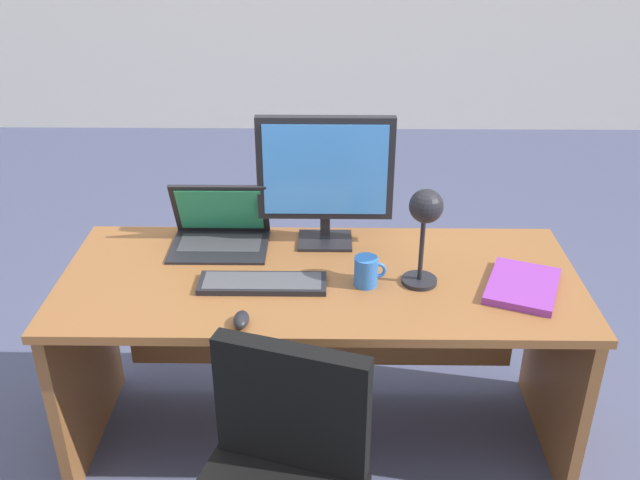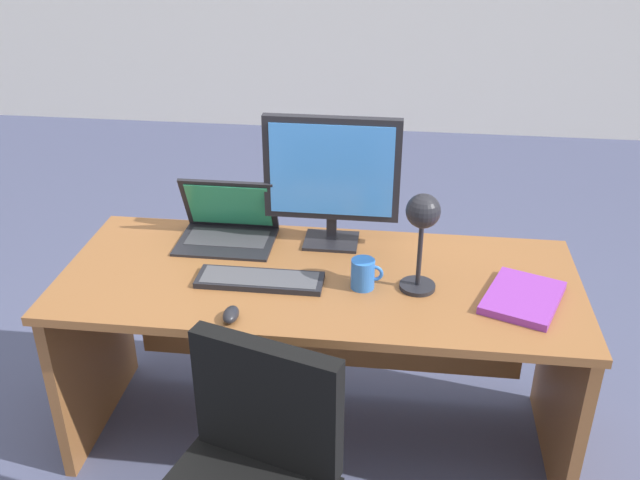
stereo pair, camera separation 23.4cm
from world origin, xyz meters
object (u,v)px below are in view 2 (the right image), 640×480
at_px(mouse, 231,315).
at_px(monitor, 332,173).
at_px(desk_lamp, 422,223).
at_px(laptop, 228,220).
at_px(desk, 321,319).
at_px(keyboard, 260,280).
at_px(book, 523,298).
at_px(coffee_mug, 363,274).

bearing_deg(mouse, monitor, 65.18).
distance_m(mouse, desk_lamp, 0.66).
xyz_separation_m(laptop, mouse, (0.14, -0.54, -0.05)).
distance_m(desk, keyboard, 0.32).
distance_m(keyboard, book, 0.87).
distance_m(keyboard, mouse, 0.23).
xyz_separation_m(book, coffee_mug, (-0.52, 0.02, 0.04)).
relative_size(monitor, mouse, 5.65).
height_order(desk, monitor, monitor).
distance_m(keyboard, desk_lamp, 0.58).
height_order(laptop, coffee_mug, laptop).
height_order(monitor, desk_lamp, monitor).
relative_size(desk, book, 5.10).
bearing_deg(mouse, book, 13.61).
bearing_deg(desk, keyboard, -147.46).
bearing_deg(keyboard, laptop, 120.14).
xyz_separation_m(mouse, coffee_mug, (0.39, 0.24, 0.03)).
bearing_deg(laptop, book, -17.08).
bearing_deg(desk, coffee_mug, -35.02).
relative_size(book, coffee_mug, 3.24).
distance_m(monitor, mouse, 0.66).
distance_m(mouse, coffee_mug, 0.46).
relative_size(laptop, mouse, 4.10).
bearing_deg(keyboard, desk_lamp, 0.47).
bearing_deg(book, mouse, -166.39).
bearing_deg(laptop, mouse, -75.89).
distance_m(desk, laptop, 0.51).
bearing_deg(desk, mouse, -123.90).
bearing_deg(desk, book, -11.01).
height_order(desk, desk_lamp, desk_lamp).
xyz_separation_m(desk, desk_lamp, (0.34, -0.12, 0.47)).
relative_size(desk, mouse, 20.59).
distance_m(mouse, book, 0.94).
bearing_deg(mouse, coffee_mug, 31.65).
xyz_separation_m(monitor, mouse, (-0.25, -0.55, -0.26)).
xyz_separation_m(desk, coffee_mug, (0.16, -0.11, 0.27)).
xyz_separation_m(desk, book, (0.68, -0.13, 0.23)).
height_order(desk, keyboard, keyboard).
distance_m(monitor, desk_lamp, 0.45).
xyz_separation_m(mouse, desk_lamp, (0.57, 0.23, 0.23)).
height_order(monitor, coffee_mug, monitor).
height_order(desk, coffee_mug, coffee_mug).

